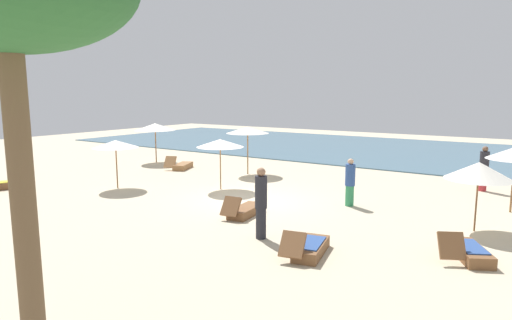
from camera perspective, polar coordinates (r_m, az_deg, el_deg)
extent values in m
plane|color=beige|center=(15.73, -0.70, -5.51)|extent=(60.00, 60.00, 0.00)
cube|color=#476B7F|center=(31.06, 17.27, 1.24)|extent=(48.00, 16.00, 0.06)
cylinder|color=brown|center=(18.66, -17.95, -0.62)|extent=(0.05, 0.05, 1.95)
cone|color=white|center=(18.54, -18.07, 2.03)|extent=(1.84, 1.84, 0.31)
cylinder|color=olive|center=(17.61, -4.73, -0.65)|extent=(0.05, 0.05, 2.01)
cone|color=white|center=(17.49, -4.76, 2.25)|extent=(1.92, 1.92, 0.32)
cylinder|color=brown|center=(13.69, 27.15, -4.48)|extent=(0.05, 0.05, 1.94)
cone|color=silver|center=(13.54, 27.38, -1.28)|extent=(1.82, 1.82, 0.49)
cylinder|color=brown|center=(25.14, -13.12, 2.16)|extent=(0.06, 0.06, 2.18)
cone|color=silver|center=(25.05, -13.19, 4.30)|extent=(2.27, 2.27, 0.40)
cylinder|color=olive|center=(20.87, -1.10, 1.19)|extent=(0.06, 0.06, 2.26)
cone|color=silver|center=(20.76, -1.11, 3.99)|extent=(2.07, 2.07, 0.31)
cube|color=brown|center=(10.81, 7.29, -11.55)|extent=(0.90, 1.59, 0.28)
cube|color=brown|center=(10.20, 4.84, -11.08)|extent=(0.66, 0.59, 0.54)
cube|color=#2D4C8C|center=(10.76, 7.31, -10.78)|extent=(0.72, 1.13, 0.03)
cube|color=olive|center=(22.79, -9.63, -0.81)|extent=(1.14, 1.62, 0.28)
cube|color=olive|center=(22.48, -11.28, -0.24)|extent=(0.70, 0.64, 0.56)
cube|color=brown|center=(11.65, 26.46, -10.90)|extent=(1.23, 1.61, 0.28)
cube|color=brown|center=(11.01, 24.44, -10.27)|extent=(0.70, 0.63, 0.58)
cube|color=#2D4C8C|center=(11.60, 26.51, -10.18)|extent=(0.94, 1.17, 0.03)
cube|color=brown|center=(13.98, -1.34, -6.76)|extent=(0.77, 1.56, 0.28)
cube|color=brown|center=(13.40, -3.34, -6.16)|extent=(0.62, 0.50, 0.57)
cylinder|color=#BF3338|center=(19.60, 27.78, -2.51)|extent=(0.42, 0.42, 0.78)
cylinder|color=#26262D|center=(19.47, 27.95, -0.19)|extent=(0.50, 0.50, 0.82)
sphere|color=brown|center=(19.41, 28.06, 1.29)|extent=(0.22, 0.22, 0.22)
cylinder|color=#26262D|center=(11.75, 0.66, -8.36)|extent=(0.32, 0.32, 0.84)
cylinder|color=#26262D|center=(11.52, 0.67, -4.27)|extent=(0.38, 0.38, 0.88)
sphere|color=#A37556|center=(11.41, 0.67, -1.59)|extent=(0.24, 0.24, 0.24)
cylinder|color=#338C59|center=(15.43, 12.27, -4.63)|extent=(0.36, 0.36, 0.72)
cylinder|color=#2D4C8C|center=(15.28, 12.35, -1.94)|extent=(0.42, 0.42, 0.75)
sphere|color=tan|center=(15.20, 12.41, -0.20)|extent=(0.20, 0.20, 0.20)
cylinder|color=brown|center=(6.09, -28.23, -7.13)|extent=(0.30, 0.30, 4.64)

